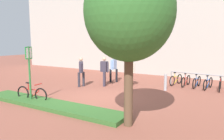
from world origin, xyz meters
TOP-DOWN VIEW (x-y plane):
  - ground_plane at (0.00, 0.00)m, footprint 60.00×60.00m
  - building_facade at (0.00, 8.50)m, footprint 28.00×1.20m
  - planter_strip at (-0.86, -2.06)m, footprint 7.00×1.10m
  - tree_sidewalk at (2.86, -2.22)m, footprint 2.72×2.72m
  - parking_sign_post at (-1.93, -2.06)m, footprint 0.08×0.36m
  - bike_at_sign at (-1.99, -1.95)m, footprint 1.68×0.42m
  - bike_rack_cluster at (4.10, 4.76)m, footprint 3.73×1.90m
  - bollard_steel at (2.46, 3.14)m, footprint 0.16×0.16m
  - person_suited_dark at (-1.02, 2.49)m, footprint 0.61×0.44m
  - person_shirt_white at (0.36, 3.05)m, footprint 0.61×0.30m
  - person_casual_tan at (-1.15, 3.80)m, footprint 0.49×0.61m
  - person_suited_navy at (-2.08, 1.64)m, footprint 0.44×0.50m

SIDE VIEW (x-z plane):
  - ground_plane at x=0.00m, z-range 0.00..0.00m
  - planter_strip at x=-0.86m, z-range 0.00..0.16m
  - bike_rack_cluster at x=4.10m, z-range -0.07..0.76m
  - bike_at_sign at x=-1.99m, z-range -0.08..0.78m
  - bollard_steel at x=2.46m, z-range 0.00..0.90m
  - person_suited_dark at x=-1.02m, z-range 0.12..1.84m
  - person_shirt_white at x=0.36m, z-range 0.12..1.84m
  - person_casual_tan at x=-1.15m, z-range 0.12..1.84m
  - person_suited_navy at x=-2.08m, z-range 0.12..1.84m
  - parking_sign_post at x=-1.93m, z-range 0.38..2.81m
  - tree_sidewalk at x=2.86m, z-range 1.00..6.02m
  - building_facade at x=0.00m, z-range 0.00..10.00m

